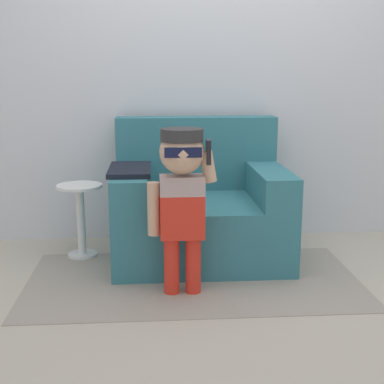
{
  "coord_description": "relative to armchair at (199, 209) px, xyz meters",
  "views": [
    {
      "loc": [
        -0.45,
        -3.12,
        1.21
      ],
      "look_at": [
        -0.22,
        -0.02,
        0.52
      ],
      "focal_mm": 50.0,
      "sensor_mm": 36.0,
      "label": 1
    }
  ],
  "objects": [
    {
      "name": "ground_plane",
      "position": [
        0.15,
        -0.32,
        -0.33
      ],
      "size": [
        10.0,
        10.0,
        0.0
      ],
      "primitive_type": "plane",
      "color": "#BCB29E"
    },
    {
      "name": "wall_back",
      "position": [
        0.15,
        0.47,
        0.97
      ],
      "size": [
        10.0,
        0.05,
        2.6
      ],
      "color": "silver",
      "rests_on": "ground_plane"
    },
    {
      "name": "armchair",
      "position": [
        0.0,
        0.0,
        0.0
      ],
      "size": [
        1.13,
        0.88,
        0.91
      ],
      "color": "teal",
      "rests_on": "ground_plane"
    },
    {
      "name": "person_child",
      "position": [
        -0.15,
        -0.63,
        0.29
      ],
      "size": [
        0.38,
        0.28,
        0.92
      ],
      "color": "red",
      "rests_on": "ground_plane"
    },
    {
      "name": "side_table",
      "position": [
        -0.79,
        0.04,
        -0.03
      ],
      "size": [
        0.3,
        0.3,
        0.49
      ],
      "color": "white",
      "rests_on": "ground_plane"
    },
    {
      "name": "rug",
      "position": [
        -0.07,
        -0.45,
        -0.32
      ],
      "size": [
        1.97,
        1.05,
        0.01
      ],
      "color": "#9E9384",
      "rests_on": "ground_plane"
    }
  ]
}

